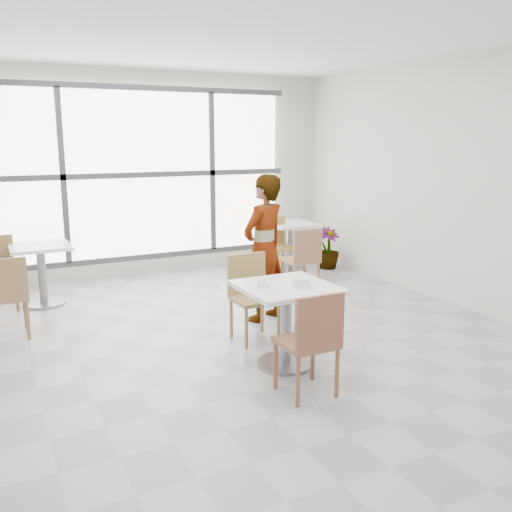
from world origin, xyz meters
name	(u,v)px	position (x,y,z in m)	size (l,w,h in m)	color
floor	(242,351)	(0.00, 0.00, 0.00)	(7.00, 7.00, 0.00)	#9E9EA5
ceiling	(240,22)	(0.00, 0.00, 3.00)	(7.00, 7.00, 0.00)	white
wall_back	(140,174)	(0.00, 3.50, 1.50)	(6.00, 6.00, 0.00)	silver
wall_right	(477,185)	(3.00, 0.00, 1.50)	(7.00, 7.00, 0.00)	silver
window	(142,175)	(0.00, 3.44, 1.50)	(4.60, 0.07, 2.52)	white
main_table	(286,310)	(0.21, -0.48, 0.52)	(0.80, 0.80, 0.75)	white
chair_near	(312,337)	(0.07, -1.13, 0.50)	(0.42, 0.42, 0.87)	brown
chair_far	(251,291)	(0.24, 0.30, 0.50)	(0.42, 0.42, 0.87)	#9C8047
oatmeal_bowl	(301,281)	(0.31, -0.57, 0.79)	(0.21, 0.21, 0.09)	white
coffee_cup	(262,284)	(-0.02, -0.46, 0.78)	(0.16, 0.13, 0.07)	white
person	(264,248)	(0.63, 0.77, 0.82)	(0.60, 0.39, 1.65)	black
bg_table_left	(42,266)	(-1.55, 2.49, 0.49)	(0.70, 0.70, 0.75)	white
bg_table_right	(290,240)	(2.08, 2.68, 0.49)	(0.70, 0.70, 0.75)	white
bg_chair_left_near	(6,292)	(-2.00, 1.35, 0.50)	(0.42, 0.42, 0.87)	olive
bg_chair_right_near	(303,256)	(1.60, 1.51, 0.50)	(0.42, 0.42, 0.87)	#9B6949
bg_chair_right_far	(275,242)	(1.74, 2.54, 0.50)	(0.42, 0.42, 0.87)	olive
plant_right	(328,248)	(2.70, 2.56, 0.33)	(0.36, 0.36, 0.65)	#548A4C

